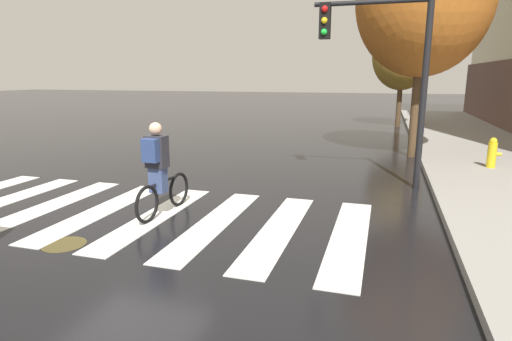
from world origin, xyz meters
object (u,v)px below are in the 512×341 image
(traffic_light_near, at_px, (386,57))
(manhole_cover, at_px, (64,244))
(fire_hydrant, at_px, (492,153))
(cyclist, at_px, (159,170))
(street_tree_mid, at_px, (402,56))

(traffic_light_near, bearing_deg, manhole_cover, -131.54)
(manhole_cover, relative_size, fire_hydrant, 0.82)
(cyclist, bearing_deg, manhole_cover, -113.98)
(manhole_cover, xyz_separation_m, cyclist, (0.72, 1.62, 0.84))
(fire_hydrant, bearing_deg, traffic_light_near, -141.49)
(fire_hydrant, bearing_deg, cyclist, -139.26)
(manhole_cover, height_order, traffic_light_near, traffic_light_near)
(cyclist, bearing_deg, traffic_light_near, 42.32)
(cyclist, distance_m, street_tree_mid, 16.69)
(street_tree_mid, bearing_deg, manhole_cover, -106.30)
(traffic_light_near, relative_size, fire_hydrant, 5.38)
(manhole_cover, distance_m, fire_hydrant, 10.19)
(manhole_cover, height_order, street_tree_mid, street_tree_mid)
(manhole_cover, bearing_deg, traffic_light_near, 48.46)
(street_tree_mid, bearing_deg, cyclist, -105.47)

